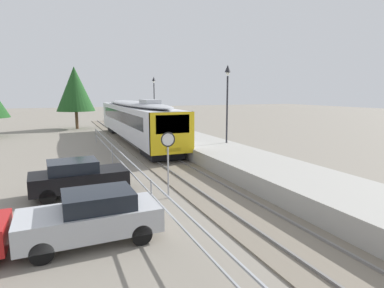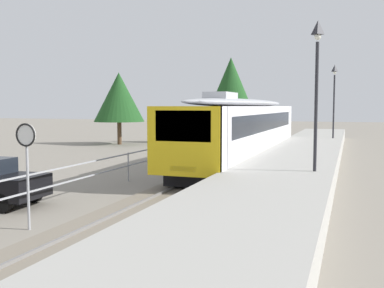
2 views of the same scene
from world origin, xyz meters
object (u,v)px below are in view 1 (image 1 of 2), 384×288
Objects in this scene: speed_limit_sign at (168,149)px; parked_hatchback_black at (78,177)px; commuter_train at (135,118)px; platform_lamp_mid_platform at (227,89)px; platform_lamp_far_end at (154,91)px; parked_hatchback_silver at (92,216)px.

speed_limit_sign is 0.69× the size of parked_hatchback_black.
commuter_train is 3.74× the size of platform_lamp_mid_platform.
platform_lamp_mid_platform is 12.02m from parked_hatchback_black.
platform_lamp_far_end is at bearing 64.68° from commuter_train.
platform_lamp_far_end is at bearing 74.99° from speed_limit_sign.
platform_lamp_mid_platform is 14.68m from parked_hatchback_silver.
platform_lamp_mid_platform is 1.00× the size of platform_lamp_far_end.
commuter_train reaches higher than parked_hatchback_black.
parked_hatchback_silver is (-5.54, -18.38, -1.36)m from commuter_train.
platform_lamp_mid_platform and platform_lamp_far_end have the same top height.
platform_lamp_far_end is 26.08m from speed_limit_sign.
speed_limit_sign is at bearing -98.10° from commuter_train.
commuter_train is at bearing 118.28° from platform_lamp_mid_platform.
parked_hatchback_silver is at bearing -109.81° from platform_lamp_far_end.
parked_hatchback_black is (-0.11, 4.84, 0.00)m from parked_hatchback_silver.
platform_lamp_far_end is (0.00, 17.93, 0.00)m from platform_lamp_mid_platform.
platform_lamp_far_end reaches higher than parked_hatchback_black.
parked_hatchback_black is at bearing -112.68° from commuter_train.
platform_lamp_far_end reaches higher than commuter_train.
parked_hatchback_black is (-10.17, -23.08, -3.83)m from platform_lamp_far_end.
platform_lamp_mid_platform is (4.51, -8.39, 2.47)m from commuter_train.
parked_hatchback_black is at bearing -153.16° from platform_lamp_mid_platform.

